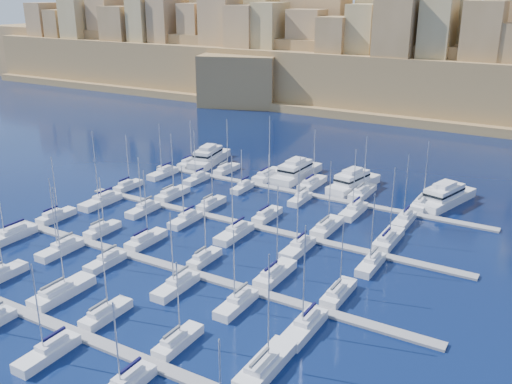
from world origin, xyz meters
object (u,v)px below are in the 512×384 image
Objects in this scene: sailboat_4 at (178,341)px; motor_yacht_c at (353,182)px; motor_yacht_a at (209,157)px; motor_yacht_d at (445,196)px; sailboat_2 at (62,292)px; motor_yacht_b at (296,171)px.

motor_yacht_c is at bearing 92.65° from sailboat_4.
motor_yacht_a and motor_yacht_d have the same top height.
motor_yacht_c is 20.81m from motor_yacht_d.
motor_yacht_a is (-21.23, 69.41, 0.94)m from sailboat_2.
sailboat_2 is at bearing -120.17° from motor_yacht_d.
sailboat_2 reaches higher than motor_yacht_d.
motor_yacht_a is at bearing -179.42° from motor_yacht_b.
sailboat_4 reaches higher than motor_yacht_b.
motor_yacht_b is at bearing 0.58° from motor_yacht_a.
sailboat_2 is 0.99× the size of motor_yacht_b.
sailboat_4 is at bearing -103.85° from motor_yacht_d.
motor_yacht_b is 35.85m from motor_yacht_d.
sailboat_4 is 73.30m from motor_yacht_b.
motor_yacht_a is (-44.30, 70.71, 1.01)m from sailboat_4.
motor_yacht_c is (-3.26, 70.39, 1.01)m from sailboat_4.
sailboat_2 is at bearing -106.00° from motor_yacht_c.
motor_yacht_a and motor_yacht_b have the same top height.
sailboat_2 reaches higher than motor_yacht_c.
motor_yacht_d is (40.60, 69.83, 0.94)m from sailboat_2.
motor_yacht_b is 15.07m from motor_yacht_c.
sailboat_2 is at bearing -72.99° from motor_yacht_a.
motor_yacht_c is (15.06, -0.58, -0.00)m from motor_yacht_b.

